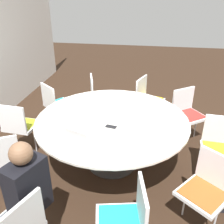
# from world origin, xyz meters

# --- Properties ---
(ground_plane) EXTENTS (16.00, 16.00, 0.00)m
(ground_plane) POSITION_xyz_m (0.00, 0.00, 0.00)
(ground_plane) COLOR black
(conference_table) EXTENTS (2.05, 2.05, 0.75)m
(conference_table) POSITION_xyz_m (0.00, 0.00, 0.63)
(conference_table) COLOR #333333
(conference_table) RESTS_ON ground_plane
(chair_1) EXTENTS (0.52, 0.50, 0.86)m
(chair_1) POSITION_xyz_m (-1.37, -0.36, 0.52)
(chair_1) COLOR silver
(chair_1) RESTS_ON ground_plane
(chair_2) EXTENTS (0.60, 0.61, 0.86)m
(chair_2) POSITION_xyz_m (-0.85, -1.13, 0.52)
(chair_2) COLOR silver
(chair_2) RESTS_ON ground_plane
(chair_3) EXTENTS (0.45, 0.47, 0.86)m
(chair_3) POSITION_xyz_m (-0.04, -1.41, 0.52)
(chair_3) COLOR silver
(chair_3) RESTS_ON ground_plane
(chair_4) EXTENTS (0.60, 0.60, 0.86)m
(chair_4) POSITION_xyz_m (0.89, -1.10, 0.52)
(chair_4) COLOR silver
(chair_4) RESTS_ON ground_plane
(chair_5) EXTENTS (0.56, 0.55, 0.86)m
(chair_5) POSITION_xyz_m (1.35, -0.43, 0.52)
(chair_5) COLOR silver
(chair_5) RESTS_ON ground_plane
(chair_6) EXTENTS (0.54, 0.53, 0.86)m
(chair_6) POSITION_xyz_m (1.33, 0.47, 0.52)
(chair_6) COLOR silver
(chair_6) RESTS_ON ground_plane
(chair_7) EXTENTS (0.60, 0.61, 0.86)m
(chair_7) POSITION_xyz_m (0.84, 1.14, 0.52)
(chair_7) COLOR silver
(chair_7) RESTS_ON ground_plane
(chair_8) EXTENTS (0.45, 0.47, 0.86)m
(chair_8) POSITION_xyz_m (0.04, 1.41, 0.52)
(chair_8) COLOR silver
(chair_8) RESTS_ON ground_plane
(chair_9) EXTENTS (0.58, 0.59, 0.86)m
(chair_9) POSITION_xyz_m (-0.75, 1.20, 0.52)
(chair_9) COLOR silver
(chair_9) RESTS_ON ground_plane
(person_0) EXTENTS (0.42, 0.34, 1.21)m
(person_0) POSITION_xyz_m (-1.36, 0.55, 0.71)
(person_0) COLOR black
(person_0) RESTS_ON ground_plane
(laptop) EXTENTS (0.34, 0.36, 0.21)m
(laptop) POSITION_xyz_m (-0.64, 0.25, 0.80)
(laptop) COLOR silver
(laptop) RESTS_ON conference_table
(coffee_cup) EXTENTS (0.07, 0.07, 0.09)m
(coffee_cup) POSITION_xyz_m (0.06, 0.24, 0.79)
(coffee_cup) COLOR white
(coffee_cup) RESTS_ON conference_table
(cell_phone) EXTENTS (0.10, 0.15, 0.01)m
(cell_phone) POSITION_xyz_m (-0.22, -0.02, 0.75)
(cell_phone) COLOR black
(cell_phone) RESTS_ON conference_table
(handbag) EXTENTS (0.36, 0.16, 0.28)m
(handbag) POSITION_xyz_m (-0.51, -1.38, 0.14)
(handbag) COLOR black
(handbag) RESTS_ON ground_plane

